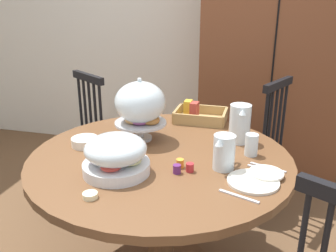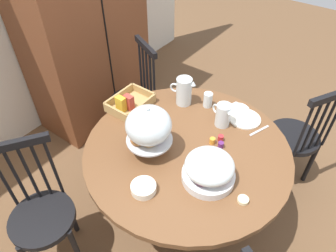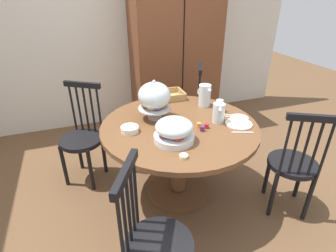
# 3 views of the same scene
# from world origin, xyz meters

# --- Properties ---
(ground_plane) EXTENTS (10.00, 10.00, 0.00)m
(ground_plane) POSITION_xyz_m (0.00, 0.00, 0.00)
(ground_plane) COLOR brown
(wall_back) EXTENTS (4.80, 0.06, 2.60)m
(wall_back) POSITION_xyz_m (0.00, 1.83, 1.30)
(wall_back) COLOR silver
(wall_back) RESTS_ON ground_plane
(wooden_armoire) EXTENTS (1.18, 0.60, 1.96)m
(wooden_armoire) POSITION_xyz_m (0.58, 1.50, 0.98)
(wooden_armoire) COLOR brown
(wooden_armoire) RESTS_ON ground_plane
(dining_table) EXTENTS (1.30, 1.30, 0.74)m
(dining_table) POSITION_xyz_m (0.06, 0.03, 0.55)
(dining_table) COLOR brown
(dining_table) RESTS_ON ground_plane
(windsor_chair_near_window) EXTENTS (0.46, 0.46, 0.97)m
(windsor_chair_near_window) POSITION_xyz_m (-0.72, 0.57, 0.45)
(windsor_chair_near_window) COLOR black
(windsor_chair_near_window) RESTS_ON ground_plane
(windsor_chair_by_cabinet) EXTENTS (0.45, 0.45, 0.97)m
(windsor_chair_by_cabinet) POSITION_xyz_m (-0.42, -0.79, 0.45)
(windsor_chair_by_cabinet) COLOR black
(windsor_chair_by_cabinet) RESTS_ON ground_plane
(windsor_chair_facing_door) EXTENTS (0.45, 0.45, 0.97)m
(windsor_chair_facing_door) POSITION_xyz_m (0.87, -0.45, 0.45)
(windsor_chair_facing_door) COLOR black
(windsor_chair_facing_door) RESTS_ON ground_plane
(windsor_chair_far_side) EXTENTS (0.44, 0.44, 0.97)m
(windsor_chair_far_side) POSITION_xyz_m (0.49, 0.88, 0.45)
(windsor_chair_far_side) COLOR black
(windsor_chair_far_side) RESTS_ON ground_plane
(pastry_stand_with_dome) EXTENTS (0.28, 0.28, 0.34)m
(pastry_stand_with_dome) POSITION_xyz_m (-0.10, 0.20, 0.94)
(pastry_stand_with_dome) COLOR silver
(pastry_stand_with_dome) RESTS_ON dining_table
(fruit_platter_covered) EXTENTS (0.30, 0.30, 0.18)m
(fruit_platter_covered) POSITION_xyz_m (-0.08, -0.20, 0.83)
(fruit_platter_covered) COLOR silver
(fruit_platter_covered) RESTS_ON dining_table
(orange_juice_pitcher) EXTENTS (0.11, 0.19, 0.21)m
(orange_juice_pitcher) POSITION_xyz_m (0.42, 0.31, 0.83)
(orange_juice_pitcher) COLOR silver
(orange_juice_pitcher) RESTS_ON dining_table
(milk_pitcher) EXTENTS (0.10, 0.18, 0.16)m
(milk_pitcher) POSITION_xyz_m (0.38, -0.03, 0.81)
(milk_pitcher) COLOR silver
(milk_pitcher) RESTS_ON dining_table
(cereal_basket) EXTENTS (0.32, 0.24, 0.12)m
(cereal_basket) POSITION_xyz_m (0.14, 0.59, 0.77)
(cereal_basket) COLOR tan
(cereal_basket) RESTS_ON dining_table
(china_plate_large) EXTENTS (0.22, 0.22, 0.01)m
(china_plate_large) POSITION_xyz_m (0.51, -0.14, 0.75)
(china_plate_large) COLOR white
(china_plate_large) RESTS_ON dining_table
(china_plate_small) EXTENTS (0.15, 0.15, 0.01)m
(china_plate_small) POSITION_xyz_m (0.57, -0.07, 0.76)
(china_plate_small) COLOR white
(china_plate_small) RESTS_ON china_plate_large
(cereal_bowl) EXTENTS (0.14, 0.14, 0.04)m
(cereal_bowl) POSITION_xyz_m (-0.36, 0.04, 0.76)
(cereal_bowl) COLOR white
(cereal_bowl) RESTS_ON dining_table
(drinking_glass) EXTENTS (0.06, 0.06, 0.11)m
(drinking_glass) POSITION_xyz_m (0.49, 0.15, 0.80)
(drinking_glass) COLOR silver
(drinking_glass) RESTS_ON dining_table
(butter_dish) EXTENTS (0.06, 0.06, 0.02)m
(butter_dish) POSITION_xyz_m (-0.10, -0.43, 0.75)
(butter_dish) COLOR beige
(butter_dish) RESTS_ON dining_table
(jam_jar_strawberry) EXTENTS (0.04, 0.04, 0.04)m
(jam_jar_strawberry) POSITION_xyz_m (0.23, -0.10, 0.76)
(jam_jar_strawberry) COLOR #B7282D
(jam_jar_strawberry) RESTS_ON dining_table
(jam_jar_apricot) EXTENTS (0.04, 0.04, 0.04)m
(jam_jar_apricot) POSITION_xyz_m (0.18, -0.07, 0.76)
(jam_jar_apricot) COLOR orange
(jam_jar_apricot) RESTS_ON dining_table
(jam_jar_grape) EXTENTS (0.04, 0.04, 0.04)m
(jam_jar_grape) POSITION_xyz_m (0.18, -0.14, 0.76)
(jam_jar_grape) COLOR #5B2366
(jam_jar_grape) RESTS_ON dining_table
(table_knife) EXTENTS (0.16, 0.07, 0.01)m
(table_knife) POSITION_xyz_m (0.56, -0.01, 0.74)
(table_knife) COLOR silver
(table_knife) RESTS_ON dining_table
(dinner_fork) EXTENTS (0.16, 0.07, 0.01)m
(dinner_fork) POSITION_xyz_m (0.57, 0.02, 0.74)
(dinner_fork) COLOR silver
(dinner_fork) RESTS_ON dining_table
(soup_spoon) EXTENTS (0.16, 0.07, 0.01)m
(soup_spoon) POSITION_xyz_m (0.47, -0.27, 0.74)
(soup_spoon) COLOR silver
(soup_spoon) RESTS_ON dining_table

